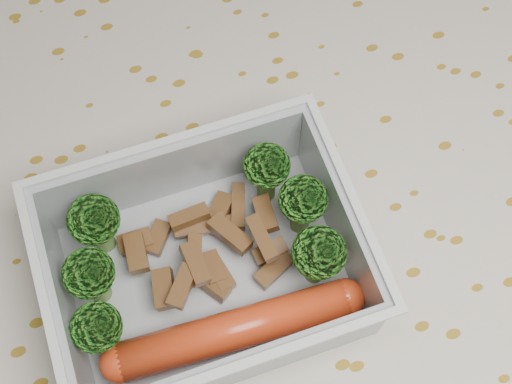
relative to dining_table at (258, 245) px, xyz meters
name	(u,v)px	position (x,y,z in m)	size (l,w,h in m)	color
ground_plane	(257,383)	(0.00, 0.00, -0.67)	(4.00, 4.00, 0.00)	olive
dining_table	(258,245)	(0.00, 0.00, 0.00)	(1.40, 0.90, 0.75)	brown
tablecloth	(258,221)	(0.00, 0.00, 0.05)	(1.46, 0.96, 0.19)	beige
lunch_container	(207,268)	(-0.05, -0.04, 0.11)	(0.19, 0.15, 0.07)	#B4BBC2
broccoli_florets	(198,240)	(-0.05, -0.03, 0.13)	(0.17, 0.10, 0.06)	#608C3F
meat_pile	(209,247)	(-0.04, -0.03, 0.11)	(0.10, 0.08, 0.03)	brown
sausage	(235,330)	(-0.04, -0.08, 0.11)	(0.17, 0.03, 0.02)	red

